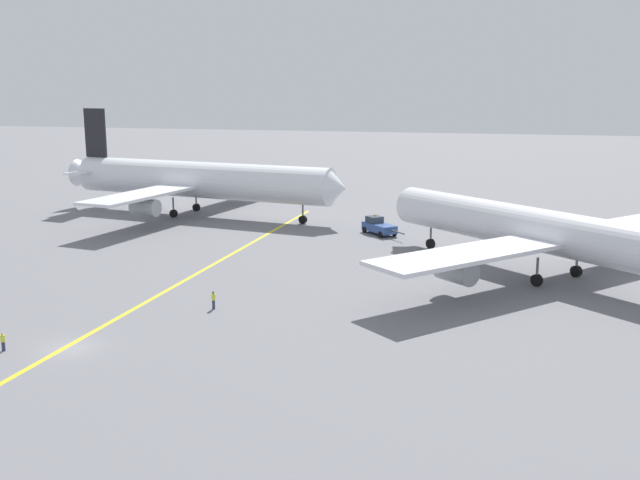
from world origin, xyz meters
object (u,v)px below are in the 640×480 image
Objects in this scene: airliner_being_pushed at (541,231)px; ground_crew_wing_walker_right at (213,300)px; pushback_tug at (379,226)px; ground_crew_marshaller_foreground at (3,341)px; airliner_at_gate_left at (199,180)px.

airliner_being_pushed is 37.33m from ground_crew_wing_walker_right.
pushback_tug reaches higher than ground_crew_marshaller_foreground.
pushback_tug reaches higher than ground_crew_wing_walker_right.
airliner_being_pushed is at bearing -40.97° from pushback_tug.
pushback_tug is 41.07m from ground_crew_wing_walker_right.
ground_crew_marshaller_foreground is (-42.39, -36.14, -4.40)m from airliner_being_pushed.
ground_crew_wing_walker_right is at bearing -145.33° from airliner_being_pushed.
ground_crew_wing_walker_right is at bearing -101.98° from pushback_tug.
airliner_being_pushed is at bearing 40.45° from ground_crew_marshaller_foreground.
airliner_at_gate_left is 29.52× the size of ground_crew_wing_walker_right.
pushback_tug is at bearing 69.71° from ground_crew_marshaller_foreground.
pushback_tug is at bearing 78.02° from ground_crew_wing_walker_right.
airliner_being_pushed is 29.38m from pushback_tug.
airliner_being_pushed is 55.87m from ground_crew_marshaller_foreground.
airliner_being_pushed reaches higher than ground_crew_marshaller_foreground.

